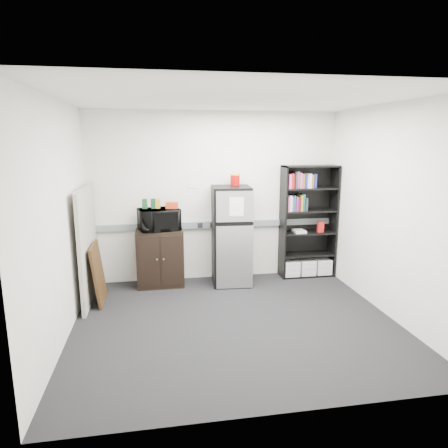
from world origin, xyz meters
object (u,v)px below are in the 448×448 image
(cabinet, at_px, (160,258))
(microwave, at_px, (159,219))
(refrigerator, at_px, (231,236))
(bookshelf, at_px, (308,222))
(cubicle_partition, at_px, (88,245))

(cabinet, xyz_separation_m, microwave, (0.00, -0.02, 0.61))
(microwave, distance_m, refrigerator, 1.15)
(bookshelf, bearing_deg, cubicle_partition, -171.94)
(bookshelf, relative_size, microwave, 3.10)
(cubicle_partition, relative_size, refrigerator, 1.04)
(cabinet, relative_size, refrigerator, 0.58)
(bookshelf, height_order, cubicle_partition, bookshelf)
(cabinet, distance_m, microwave, 0.61)
(bookshelf, xyz_separation_m, cubicle_partition, (-3.43, -0.49, -0.10))
(cubicle_partition, relative_size, microwave, 2.72)
(cabinet, height_order, microwave, microwave)
(bookshelf, xyz_separation_m, refrigerator, (-1.32, -0.14, -0.14))
(microwave, bearing_deg, refrigerator, -16.84)
(cabinet, relative_size, microwave, 1.50)
(refrigerator, bearing_deg, cabinet, 179.90)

